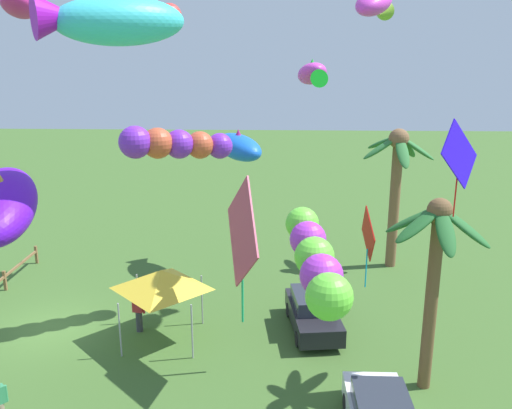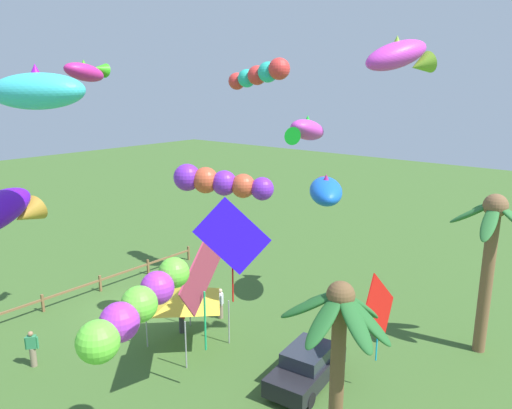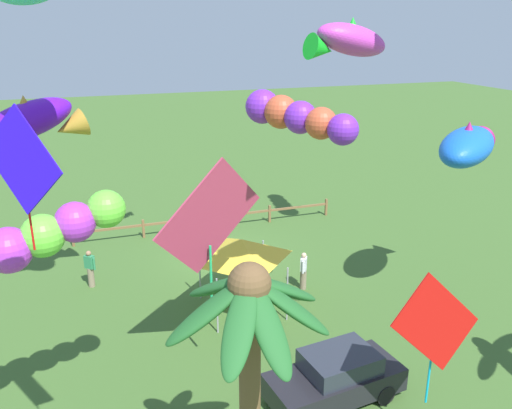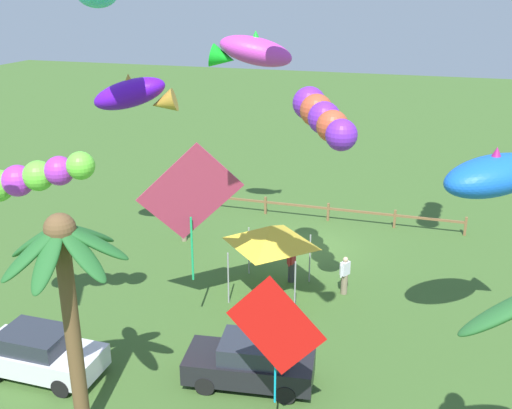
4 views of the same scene
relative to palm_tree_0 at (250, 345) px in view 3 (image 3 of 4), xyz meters
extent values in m
plane|color=#3D6028|center=(-3.28, -13.88, -4.80)|extent=(120.00, 120.00, 0.00)
ellipsoid|color=#236028|center=(0.77, -0.01, 0.82)|extent=(1.64, 0.55, 1.23)
ellipsoid|color=#236028|center=(0.40, 0.67, 0.84)|extent=(1.28, 1.68, 1.19)
ellipsoid|color=#236028|center=(-0.07, 0.72, 0.77)|extent=(0.70, 1.61, 1.32)
ellipsoid|color=#236028|center=(-0.67, 0.22, 0.77)|extent=(1.65, 0.96, 1.31)
ellipsoid|color=#236028|center=(-0.73, -0.24, 0.88)|extent=(1.76, 1.02, 1.12)
ellipsoid|color=#236028|center=(-0.24, -0.72, 0.86)|extent=(1.04, 1.75, 1.15)
ellipsoid|color=#236028|center=(0.39, -0.70, 0.89)|extent=(1.25, 1.75, 1.09)
sphere|color=brown|center=(0.02, 0.01, 1.24)|extent=(0.77, 0.77, 0.77)
cube|color=brown|center=(-10.24, -17.46, -4.32)|extent=(0.12, 0.12, 0.95)
cube|color=brown|center=(-6.86, -17.46, -4.32)|extent=(0.12, 0.12, 0.95)
cube|color=brown|center=(-3.48, -17.46, -4.32)|extent=(0.12, 0.12, 0.95)
cube|color=brown|center=(-0.10, -17.46, -4.32)|extent=(0.12, 0.12, 0.95)
cube|color=brown|center=(3.28, -17.46, -4.32)|extent=(0.12, 0.12, 0.95)
cube|color=brown|center=(-3.48, -17.46, -4.13)|extent=(13.62, 0.09, 0.11)
cube|color=black|center=(-3.64, -3.41, -4.20)|extent=(4.08, 2.17, 0.70)
cube|color=#282D38|center=(-3.78, -3.43, -3.57)|extent=(2.20, 1.74, 0.56)
cylinder|color=black|center=(-2.34, -4.04, -4.50)|extent=(0.62, 0.25, 0.60)
cylinder|color=black|center=(-4.93, -2.79, -4.50)|extent=(0.62, 0.25, 0.60)
cylinder|color=black|center=(-4.74, -4.34, -4.50)|extent=(0.62, 0.25, 0.60)
cylinder|color=gray|center=(2.63, -12.87, -4.38)|extent=(0.26, 0.26, 0.84)
cube|color=#338956|center=(2.63, -12.87, -3.69)|extent=(0.44, 0.42, 0.54)
sphere|color=#A37556|center=(2.63, -12.87, -3.31)|extent=(0.21, 0.21, 0.21)
cylinder|color=#338956|center=(2.46, -12.72, -3.74)|extent=(0.09, 0.09, 0.52)
cylinder|color=#338956|center=(2.81, -13.03, -3.74)|extent=(0.09, 0.09, 0.52)
cylinder|color=gray|center=(-5.52, -9.89, -4.38)|extent=(0.26, 0.26, 0.84)
cube|color=silver|center=(-5.52, -9.89, -3.69)|extent=(0.39, 0.44, 0.54)
sphere|color=beige|center=(-5.52, -9.89, -3.31)|extent=(0.21, 0.21, 0.21)
cylinder|color=silver|center=(-5.63, -10.08, -3.74)|extent=(0.09, 0.09, 0.52)
cylinder|color=silver|center=(-5.40, -9.69, -3.74)|extent=(0.09, 0.09, 0.52)
cylinder|color=#38383D|center=(-3.27, -10.27, -4.38)|extent=(0.26, 0.26, 0.84)
cube|color=#B72D33|center=(-3.27, -10.27, -3.69)|extent=(0.30, 0.42, 0.54)
sphere|color=#A37556|center=(-3.27, -10.27, -3.31)|extent=(0.21, 0.21, 0.21)
cylinder|color=#B72D33|center=(-3.22, -10.05, -3.74)|extent=(0.09, 0.09, 0.52)
cylinder|color=#B72D33|center=(-3.31, -10.50, -3.74)|extent=(0.09, 0.09, 0.52)
cylinder|color=#9E9EA3|center=(-3.98, -10.47, -3.75)|extent=(0.06, 0.06, 2.10)
cylinder|color=#9E9EA3|center=(-1.38, -10.47, -3.75)|extent=(0.06, 0.06, 2.10)
cylinder|color=#9E9EA3|center=(-3.98, -7.87, -3.75)|extent=(0.06, 0.06, 2.10)
cylinder|color=#9E9EA3|center=(-1.38, -7.87, -3.75)|extent=(0.06, 0.06, 2.10)
pyramid|color=yellow|center=(-2.68, -9.17, -2.32)|extent=(2.86, 2.86, 0.75)
sphere|color=purple|center=(-3.83, -10.16, 2.65)|extent=(1.23, 1.23, 1.23)
sphere|color=#CF5231|center=(-4.25, -9.42, 2.55)|extent=(1.18, 1.18, 1.18)
sphere|color=purple|center=(-4.67, -8.68, 2.45)|extent=(1.13, 1.13, 1.13)
sphere|color=#CF5231|center=(-5.09, -7.94, 2.36)|extent=(1.08, 1.08, 1.08)
sphere|color=purple|center=(-5.51, -7.20, 2.26)|extent=(1.03, 1.03, 1.03)
sphere|color=#B733D4|center=(4.23, -3.86, 0.85)|extent=(1.02, 1.02, 1.02)
sphere|color=#6BE23B|center=(3.53, -3.98, 1.05)|extent=(0.98, 0.98, 0.98)
sphere|color=#B733D4|center=(2.82, -4.10, 1.24)|extent=(0.94, 0.94, 0.94)
sphere|color=#6BE23B|center=(2.11, -4.22, 1.43)|extent=(0.89, 0.89, 0.89)
ellipsoid|color=blue|center=(-10.11, -6.78, 1.46)|extent=(3.68, 3.29, 1.53)
cone|color=#A71C6C|center=(-11.29, -7.64, 1.30)|extent=(1.53, 1.51, 1.14)
cone|color=#A71C6C|center=(-10.11, -6.78, 1.99)|extent=(0.91, 0.91, 0.67)
ellipsoid|color=#5910CE|center=(4.10, -11.25, 2.42)|extent=(3.64, 2.45, 1.93)
cone|color=gold|center=(2.75, -11.65, 2.05)|extent=(1.46, 1.31, 1.23)
cone|color=gold|center=(4.10, -11.25, 2.94)|extent=(0.78, 0.78, 0.64)
ellipsoid|color=#D83EC3|center=(-3.74, -3.71, 5.12)|extent=(2.13, 1.25, 1.08)
cone|color=#15CA25|center=(-2.90, -3.58, 4.95)|extent=(0.80, 0.71, 0.72)
cone|color=#15CA25|center=(-3.74, -3.71, 5.44)|extent=(0.43, 0.43, 0.39)
cube|color=#C1395A|center=(-0.75, -6.01, 0.25)|extent=(3.43, 1.23, 3.56)
cylinder|color=#22BD69|center=(-0.75, -6.01, -1.81)|extent=(0.08, 0.08, 2.35)
cube|color=red|center=(-5.03, -1.19, -1.23)|extent=(2.57, 0.40, 2.54)
cylinder|color=#11B5E2|center=(-5.03, -1.19, -2.70)|extent=(0.06, 0.06, 1.67)
cube|color=#290FF1|center=(3.41, -0.72, 3.55)|extent=(1.18, 1.22, 1.64)
cylinder|color=red|center=(3.41, -0.72, 2.60)|extent=(0.04, 0.04, 1.08)
camera|label=1|loc=(15.83, -4.92, 5.74)|focal=37.91mm
camera|label=2|loc=(10.54, 5.91, 6.61)|focal=33.99mm
camera|label=3|loc=(2.58, 7.84, 5.54)|focal=37.29mm
camera|label=4|loc=(-8.30, 11.25, 6.69)|focal=41.90mm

